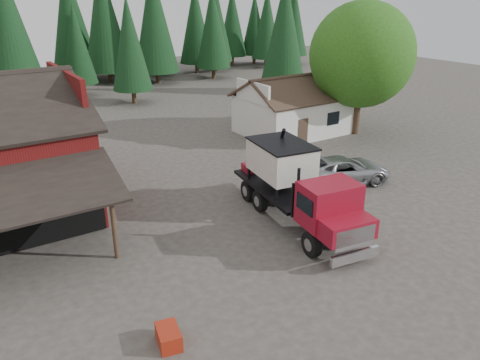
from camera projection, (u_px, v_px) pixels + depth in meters
ground at (250, 243)px, 21.62m from camera, size 120.00×120.00×0.00m
farmhouse at (293, 112)px, 37.62m from camera, size 8.60×6.42×4.65m
deciduous_tree at (362, 59)px, 35.68m from camera, size 8.00×8.00×10.20m
conifer_backdrop at (47, 90)px, 54.21m from camera, size 76.00×16.00×16.00m
near_pine_b at (129, 44)px, 45.68m from camera, size 3.96×3.96×10.40m
near_pine_c at (284, 29)px, 50.26m from camera, size 4.84×4.84×12.40m
near_pine_d at (9, 29)px, 43.18m from camera, size 5.28×5.28×13.40m
feed_truck at (297, 185)px, 22.87m from camera, size 3.84×9.71×4.27m
silver_car at (343, 170)px, 28.06m from camera, size 6.23×4.25×1.58m
equip_box at (169, 337)px, 15.33m from camera, size 0.91×1.22×0.60m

